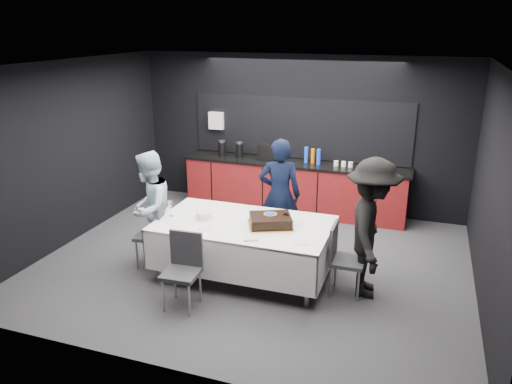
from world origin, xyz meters
TOP-DOWN VIEW (x-y plane):
  - ground at (0.00, 0.00)m, footprint 6.00×6.00m
  - room_shell at (0.00, 0.00)m, footprint 6.04×5.04m
  - kitchenette at (-0.02, 2.22)m, footprint 4.10×0.64m
  - party_table at (0.00, -0.40)m, footprint 2.32×1.32m
  - cake_assembly at (0.37, -0.38)m, footprint 0.71×0.66m
  - plate_stack at (-0.56, -0.44)m, footprint 0.23×0.23m
  - loose_plate_near at (-0.41, -0.74)m, footprint 0.20×0.20m
  - loose_plate_right_a at (0.67, -0.20)m, footprint 0.18×0.18m
  - loose_plate_right_b at (0.88, -0.78)m, footprint 0.18×0.18m
  - loose_plate_far at (0.06, 0.06)m, footprint 0.22×0.22m
  - fork_pile at (0.28, -0.90)m, footprint 0.20×0.16m
  - champagne_flute at (-1.03, -0.51)m, footprint 0.06×0.06m
  - chair_left at (-1.27, -0.51)m, footprint 0.48×0.48m
  - chair_right at (1.33, -0.42)m, footprint 0.42×0.42m
  - chair_near at (-0.44, -1.33)m, footprint 0.44×0.44m
  - person_center at (0.20, 0.59)m, footprint 0.71×0.55m
  - person_left at (-1.40, -0.43)m, footprint 0.69×0.85m
  - person_right at (1.66, -0.33)m, footprint 0.79×1.22m

SIDE VIEW (x-z plane):
  - ground at x=0.00m, z-range 0.00..0.00m
  - chair_left at x=-1.27m, z-range 0.07..1.00m
  - chair_right at x=1.33m, z-range 0.07..1.00m
  - chair_near at x=-0.44m, z-range 0.07..1.00m
  - kitchenette at x=-0.02m, z-range -0.48..1.57m
  - party_table at x=0.00m, z-range 0.25..1.03m
  - loose_plate_near at x=-0.41m, z-range 0.78..0.79m
  - loose_plate_right_a at x=0.67m, z-range 0.78..0.79m
  - loose_plate_right_b at x=0.88m, z-range 0.78..0.79m
  - loose_plate_far at x=0.06m, z-range 0.78..0.79m
  - fork_pile at x=0.28m, z-range 0.78..0.81m
  - person_left at x=-1.40m, z-range 0.00..1.64m
  - plate_stack at x=-0.56m, z-range 0.78..0.88m
  - cake_assembly at x=0.37m, z-range 0.76..0.94m
  - person_center at x=0.20m, z-range 0.00..1.73m
  - person_right at x=1.66m, z-range 0.00..1.79m
  - champagne_flute at x=-1.03m, z-range 0.83..1.05m
  - room_shell at x=0.00m, z-range 0.45..3.27m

